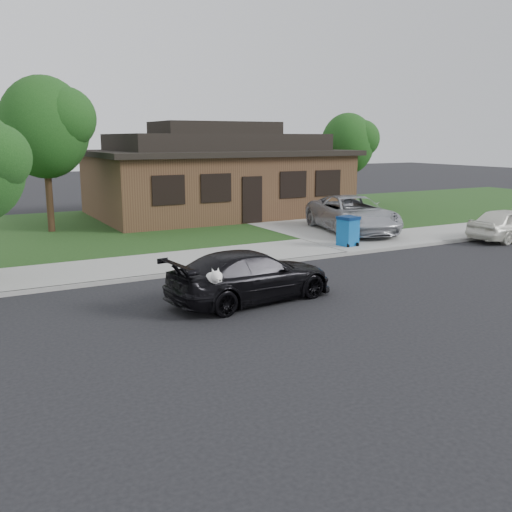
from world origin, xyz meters
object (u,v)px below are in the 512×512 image
white_compact (509,224)px  recycling_bin (348,231)px  minivan (353,214)px  sedan (251,276)px

white_compact → recycling_bin: bearing=73.4°
minivan → recycling_bin: 3.23m
minivan → sedan: bearing=-128.5°
sedan → recycling_bin: bearing=-63.0°
minivan → white_compact: minivan is taller
sedan → minivan: 10.73m
white_compact → recycling_bin: size_ratio=3.48×
white_compact → recycling_bin: white_compact is taller
sedan → white_compact: (13.04, 2.74, 0.01)m
minivan → recycling_bin: minivan is taller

